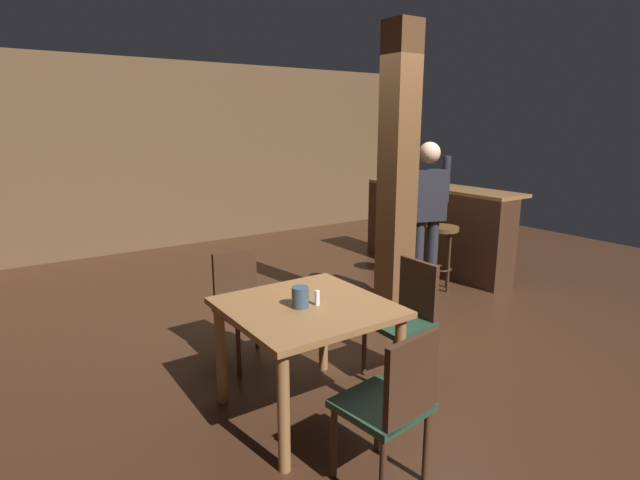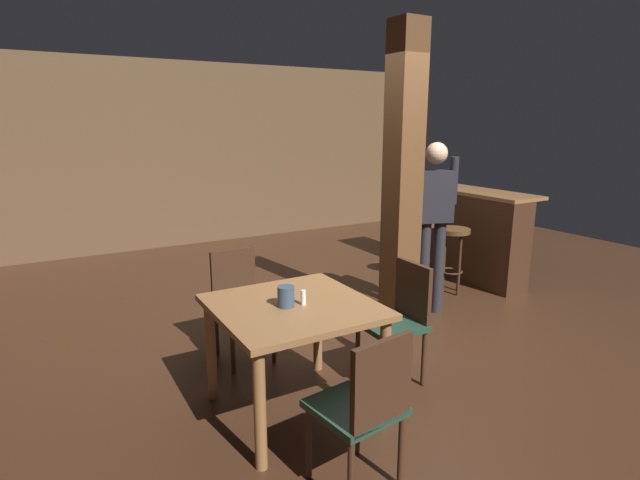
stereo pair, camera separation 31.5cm
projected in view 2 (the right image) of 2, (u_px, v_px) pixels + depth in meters
name	position (u px, v px, depth m)	size (l,w,h in m)	color
ground_plane	(391.00, 337.00, 4.53)	(10.80, 10.80, 0.00)	#382114
wall_back	(220.00, 154.00, 8.00)	(8.00, 0.10, 2.80)	brown
pillar	(403.00, 177.00, 4.69)	(0.28, 0.28, 2.80)	brown
dining_table	(293.00, 322.00, 3.24)	(0.99, 0.99, 0.76)	brown
chair_east	(400.00, 316.00, 3.70)	(0.43, 0.43, 0.89)	#1E3828
chair_north	(240.00, 299.00, 4.04)	(0.43, 0.43, 0.89)	#1E3828
chair_south	(365.00, 404.00, 2.54)	(0.47, 0.47, 0.89)	#1E3828
napkin_cup	(286.00, 296.00, 3.16)	(0.11, 0.11, 0.13)	#33475B
salt_shaker	(303.00, 298.00, 3.19)	(0.03, 0.03, 0.10)	silver
standing_person	(433.00, 216.00, 4.90)	(0.47, 0.30, 1.72)	black
bar_counter	(449.00, 229.00, 6.44)	(0.56, 2.26, 1.09)	brown
bar_stool_near	(453.00, 244.00, 5.59)	(0.37, 0.37, 0.75)	#4C3319
bar_stool_mid	(422.00, 237.00, 6.08)	(0.33, 0.33, 0.73)	#4C3319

